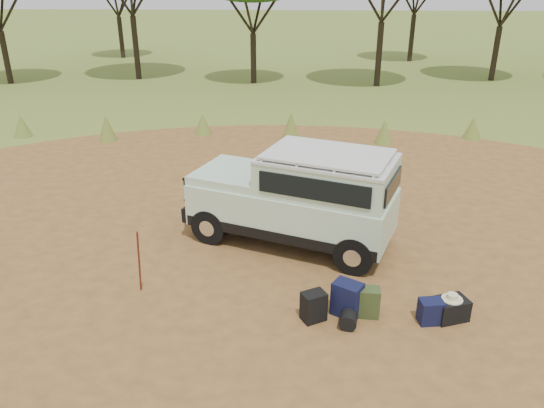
{
  "coord_description": "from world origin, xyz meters",
  "views": [
    {
      "loc": [
        0.23,
        -8.2,
        5.15
      ],
      "look_at": [
        -0.24,
        1.15,
        1.0
      ],
      "focal_mm": 35.0,
      "sensor_mm": 36.0,
      "label": 1
    }
  ],
  "objects_px": {
    "walking_staff": "(139,262)",
    "duffel_navy": "(431,312)",
    "safari_vehicle": "(298,199)",
    "backpack_olive": "(368,302)",
    "backpack_black": "(314,307)",
    "hard_case": "(450,309)",
    "backpack_navy": "(347,299)"
  },
  "relations": [
    {
      "from": "safari_vehicle",
      "to": "walking_staff",
      "type": "height_order",
      "value": "safari_vehicle"
    },
    {
      "from": "safari_vehicle",
      "to": "walking_staff",
      "type": "xyz_separation_m",
      "value": [
        -2.65,
        -2.09,
        -0.31
      ]
    },
    {
      "from": "backpack_black",
      "to": "backpack_navy",
      "type": "relative_size",
      "value": 0.85
    },
    {
      "from": "safari_vehicle",
      "to": "backpack_olive",
      "type": "relative_size",
      "value": 8.69
    },
    {
      "from": "safari_vehicle",
      "to": "backpack_black",
      "type": "distance_m",
      "value": 2.74
    },
    {
      "from": "duffel_navy",
      "to": "backpack_olive",
      "type": "bearing_deg",
      "value": 163.7
    },
    {
      "from": "walking_staff",
      "to": "duffel_navy",
      "type": "height_order",
      "value": "walking_staff"
    },
    {
      "from": "safari_vehicle",
      "to": "walking_staff",
      "type": "bearing_deg",
      "value": -121.12
    },
    {
      "from": "walking_staff",
      "to": "duffel_navy",
      "type": "xyz_separation_m",
      "value": [
        4.77,
        -0.51,
        -0.46
      ]
    },
    {
      "from": "walking_staff",
      "to": "backpack_olive",
      "type": "bearing_deg",
      "value": -31.74
    },
    {
      "from": "safari_vehicle",
      "to": "backpack_olive",
      "type": "distance_m",
      "value": 2.81
    },
    {
      "from": "duffel_navy",
      "to": "backpack_black",
      "type": "bearing_deg",
      "value": 172.52
    },
    {
      "from": "backpack_black",
      "to": "backpack_navy",
      "type": "xyz_separation_m",
      "value": [
        0.54,
        0.17,
        0.04
      ]
    },
    {
      "from": "walking_staff",
      "to": "duffel_navy",
      "type": "bearing_deg",
      "value": -32.24
    },
    {
      "from": "backpack_navy",
      "to": "hard_case",
      "type": "relative_size",
      "value": 1.13
    },
    {
      "from": "backpack_black",
      "to": "backpack_navy",
      "type": "bearing_deg",
      "value": -11.36
    },
    {
      "from": "safari_vehicle",
      "to": "backpack_navy",
      "type": "distance_m",
      "value": 2.67
    },
    {
      "from": "safari_vehicle",
      "to": "hard_case",
      "type": "relative_size",
      "value": 8.48
    },
    {
      "from": "safari_vehicle",
      "to": "walking_staff",
      "type": "relative_size",
      "value": 3.22
    },
    {
      "from": "safari_vehicle",
      "to": "hard_case",
      "type": "distance_m",
      "value": 3.59
    },
    {
      "from": "walking_staff",
      "to": "backpack_black",
      "type": "bearing_deg",
      "value": -36.5
    },
    {
      "from": "safari_vehicle",
      "to": "hard_case",
      "type": "bearing_deg",
      "value": -24.81
    },
    {
      "from": "safari_vehicle",
      "to": "backpack_olive",
      "type": "xyz_separation_m",
      "value": [
        1.15,
        -2.47,
        -0.72
      ]
    },
    {
      "from": "backpack_black",
      "to": "hard_case",
      "type": "bearing_deg",
      "value": -25.4
    },
    {
      "from": "backpack_black",
      "to": "backpack_olive",
      "type": "bearing_deg",
      "value": -18.51
    },
    {
      "from": "safari_vehicle",
      "to": "backpack_black",
      "type": "xyz_separation_m",
      "value": [
        0.27,
        -2.63,
        -0.72
      ]
    },
    {
      "from": "safari_vehicle",
      "to": "duffel_navy",
      "type": "xyz_separation_m",
      "value": [
        2.12,
        -2.6,
        -0.77
      ]
    },
    {
      "from": "duffel_navy",
      "to": "hard_case",
      "type": "bearing_deg",
      "value": 9.95
    },
    {
      "from": "safari_vehicle",
      "to": "backpack_navy",
      "type": "relative_size",
      "value": 7.5
    },
    {
      "from": "backpack_navy",
      "to": "backpack_olive",
      "type": "height_order",
      "value": "backpack_navy"
    },
    {
      "from": "backpack_olive",
      "to": "duffel_navy",
      "type": "relative_size",
      "value": 1.25
    },
    {
      "from": "walking_staff",
      "to": "backpack_black",
      "type": "distance_m",
      "value": 3.0
    }
  ]
}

